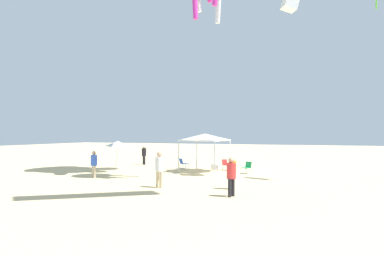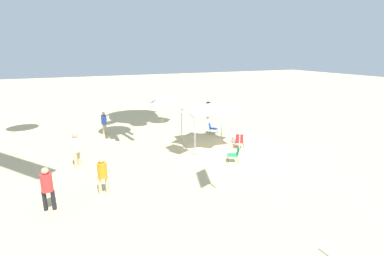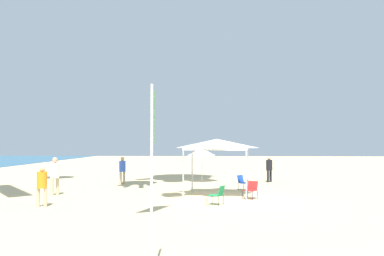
# 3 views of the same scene
# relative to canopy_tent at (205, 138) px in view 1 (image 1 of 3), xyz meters

# --- Properties ---
(ground) EXTENTS (120.00, 120.00, 0.10)m
(ground) POSITION_rel_canopy_tent_xyz_m (-2.00, -0.88, -2.56)
(ground) COLOR #D6BC8C
(canopy_tent) EXTENTS (3.19, 3.30, 2.80)m
(canopy_tent) POSITION_rel_canopy_tent_xyz_m (0.00, 0.00, 0.00)
(canopy_tent) COLOR #B7B7BC
(canopy_tent) RESTS_ON ground
(beach_umbrella) EXTENTS (1.91, 1.88, 2.34)m
(beach_umbrella) POSITION_rel_canopy_tent_xyz_m (6.88, 0.94, -0.51)
(beach_umbrella) COLOR silver
(beach_umbrella) RESTS_ON ground
(folding_chair_left_of_tent) EXTENTS (0.79, 0.81, 0.82)m
(folding_chair_left_of_tent) POSITION_rel_canopy_tent_xyz_m (2.36, -1.46, -2.04)
(folding_chair_left_of_tent) COLOR black
(folding_chair_left_of_tent) RESTS_ON ground
(folding_chair_near_cooler) EXTENTS (0.80, 0.77, 0.82)m
(folding_chair_near_cooler) POSITION_rel_canopy_tent_xyz_m (-1.17, -1.56, -2.04)
(folding_chair_near_cooler) COLOR black
(folding_chair_near_cooler) RESTS_ON ground
(folding_chair_facing_ocean) EXTENTS (0.73, 0.78, 0.82)m
(folding_chair_facing_ocean) POSITION_rel_canopy_tent_xyz_m (-3.15, 0.03, -2.04)
(folding_chair_facing_ocean) COLOR black
(folding_chair_facing_ocean) RESTS_ON ground
(cooler_box) EXTENTS (0.68, 0.51, 0.40)m
(cooler_box) POSITION_rel_canopy_tent_xyz_m (-0.23, -1.90, -2.31)
(cooler_box) COLOR white
(cooler_box) RESTS_ON ground
(person_beachcomber) EXTENTS (0.40, 0.45, 1.68)m
(person_beachcomber) POSITION_rel_canopy_tent_xyz_m (-3.99, 7.21, -1.53)
(person_beachcomber) COLOR #C6B28C
(person_beachcomber) RESTS_ON ground
(person_near_umbrella) EXTENTS (0.46, 0.45, 1.89)m
(person_near_umbrella) POSITION_rel_canopy_tent_xyz_m (-0.28, 8.09, -1.41)
(person_near_umbrella) COLOR #C6B28C
(person_near_umbrella) RESTS_ON ground
(person_kite_handler) EXTENTS (0.42, 0.47, 1.78)m
(person_kite_handler) POSITION_rel_canopy_tent_xyz_m (-4.49, 9.31, -1.47)
(person_kite_handler) COLOR black
(person_kite_handler) RESTS_ON ground
(person_by_tent) EXTENTS (0.41, 0.41, 1.72)m
(person_by_tent) POSITION_rel_canopy_tent_xyz_m (7.04, -3.54, -1.50)
(person_by_tent) COLOR black
(person_by_tent) RESTS_ON ground
(person_watching_sky) EXTENTS (0.40, 0.40, 1.70)m
(person_watching_sky) POSITION_rel_canopy_tent_xyz_m (5.45, 5.92, -1.51)
(person_watching_sky) COLOR #C6B28C
(person_watching_sky) RESTS_ON ground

